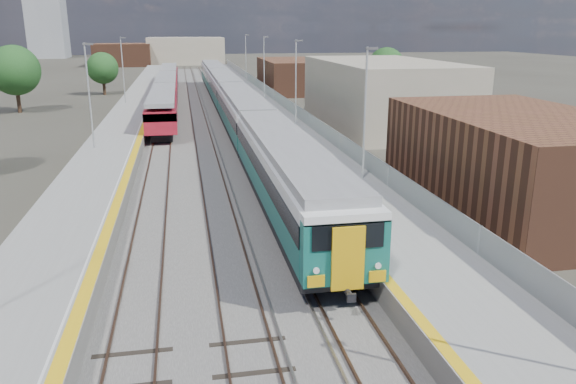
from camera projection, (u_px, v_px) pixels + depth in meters
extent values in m
plane|color=#47443A|center=(219.00, 122.00, 58.61)|extent=(320.00, 320.00, 0.00)
cube|color=#565451|center=(196.00, 119.00, 60.56)|extent=(10.50, 155.00, 0.06)
cube|color=#4C3323|center=(223.00, 114.00, 63.43)|extent=(0.07, 160.00, 0.14)
cube|color=#4C3323|center=(235.00, 114.00, 63.69)|extent=(0.07, 160.00, 0.14)
cube|color=#4C3323|center=(191.00, 115.00, 62.81)|extent=(0.07, 160.00, 0.14)
cube|color=#4C3323|center=(204.00, 115.00, 63.07)|extent=(0.07, 160.00, 0.14)
cube|color=#4C3323|center=(159.00, 116.00, 62.20)|extent=(0.07, 160.00, 0.14)
cube|color=#4C3323|center=(173.00, 116.00, 62.45)|extent=(0.07, 160.00, 0.14)
cube|color=gray|center=(220.00, 114.00, 63.38)|extent=(0.08, 160.00, 0.10)
cube|color=gray|center=(207.00, 115.00, 63.13)|extent=(0.08, 160.00, 0.10)
cube|color=slate|center=(265.00, 113.00, 61.76)|extent=(4.70, 155.00, 1.00)
cube|color=gray|center=(265.00, 108.00, 61.61)|extent=(4.70, 155.00, 0.03)
cube|color=gold|center=(246.00, 109.00, 61.24)|extent=(0.40, 155.00, 0.01)
cube|color=gray|center=(284.00, 102.00, 61.84)|extent=(0.06, 155.00, 1.20)
cylinder|color=#9EA0A3|center=(365.00, 114.00, 32.03)|extent=(0.12, 0.12, 7.50)
cube|color=#4C4C4F|center=(372.00, 48.00, 31.05)|extent=(0.70, 0.18, 0.14)
cylinder|color=#9EA0A3|center=(296.00, 82.00, 50.89)|extent=(0.12, 0.12, 7.50)
cube|color=#4C4C4F|center=(299.00, 41.00, 49.91)|extent=(0.70, 0.18, 0.14)
cylinder|color=#9EA0A3|center=(264.00, 67.00, 69.75)|extent=(0.12, 0.12, 7.50)
cube|color=#4C4C4F|center=(266.00, 37.00, 68.77)|extent=(0.70, 0.18, 0.14)
cylinder|color=#9EA0A3|center=(246.00, 59.00, 88.61)|extent=(0.12, 0.12, 7.50)
cube|color=#4C4C4F|center=(247.00, 35.00, 87.63)|extent=(0.70, 0.18, 0.14)
cube|color=slate|center=(131.00, 117.00, 59.23)|extent=(4.30, 155.00, 1.00)
cube|color=gray|center=(131.00, 112.00, 59.08)|extent=(4.30, 155.00, 0.03)
cube|color=gold|center=(149.00, 111.00, 59.42)|extent=(0.45, 155.00, 0.01)
cube|color=silver|center=(146.00, 111.00, 59.35)|extent=(0.08, 155.00, 0.01)
cylinder|color=#9EA0A3|center=(89.00, 96.00, 40.37)|extent=(0.12, 0.12, 7.50)
cube|color=#4C4C4F|center=(88.00, 44.00, 39.39)|extent=(0.70, 0.18, 0.14)
cylinder|color=#9EA0A3|center=(123.00, 70.00, 64.89)|extent=(0.12, 0.12, 7.50)
cube|color=#4C4C4F|center=(123.00, 38.00, 63.91)|extent=(0.70, 0.18, 0.14)
cube|color=brown|center=(518.00, 162.00, 30.18)|extent=(9.00, 16.00, 5.20)
cube|color=gray|center=(382.00, 94.00, 55.83)|extent=(11.00, 22.00, 6.40)
cube|color=brown|center=(290.00, 76.00, 86.64)|extent=(8.00, 18.00, 4.80)
cube|color=gray|center=(186.00, 51.00, 151.57)|extent=(20.00, 14.00, 7.00)
cube|color=brown|center=(123.00, 55.00, 144.22)|extent=(14.00, 12.00, 5.60)
cube|color=black|center=(287.00, 198.00, 29.34)|extent=(2.90, 20.82, 0.49)
cube|color=#115954|center=(287.00, 183.00, 29.10)|extent=(3.01, 20.82, 1.22)
cube|color=black|center=(287.00, 165.00, 28.83)|extent=(3.08, 20.82, 0.83)
cube|color=silver|center=(287.00, 152.00, 28.64)|extent=(3.01, 20.82, 0.51)
cube|color=gray|center=(287.00, 144.00, 28.51)|extent=(2.67, 20.82, 0.43)
cube|color=black|center=(243.00, 129.00, 49.45)|extent=(2.90, 20.82, 0.49)
cube|color=#115954|center=(243.00, 119.00, 49.21)|extent=(3.01, 20.82, 1.22)
cube|color=black|center=(242.00, 108.00, 48.94)|extent=(3.08, 20.82, 0.83)
cube|color=silver|center=(242.00, 101.00, 48.75)|extent=(3.01, 20.82, 0.51)
cube|color=gray|center=(242.00, 96.00, 48.62)|extent=(2.67, 20.82, 0.43)
cube|color=black|center=(224.00, 100.00, 69.56)|extent=(2.90, 20.82, 0.49)
cube|color=#115954|center=(224.00, 93.00, 69.32)|extent=(3.01, 20.82, 1.22)
cube|color=black|center=(224.00, 85.00, 69.04)|extent=(3.08, 20.82, 0.83)
cube|color=silver|center=(224.00, 79.00, 68.86)|extent=(3.01, 20.82, 0.51)
cube|color=gray|center=(223.00, 76.00, 68.73)|extent=(2.67, 20.82, 0.43)
cube|color=black|center=(214.00, 83.00, 89.67)|extent=(2.90, 20.82, 0.49)
cube|color=#115954|center=(214.00, 78.00, 89.42)|extent=(3.01, 20.82, 1.22)
cube|color=black|center=(214.00, 72.00, 89.15)|extent=(3.08, 20.82, 0.83)
cube|color=silver|center=(213.00, 68.00, 88.97)|extent=(3.01, 20.82, 0.51)
cube|color=gray|center=(213.00, 65.00, 88.84)|extent=(2.67, 20.82, 0.43)
cube|color=#115954|center=(345.00, 251.00, 18.88)|extent=(2.99, 0.64, 2.24)
cube|color=black|center=(348.00, 237.00, 18.39)|extent=(2.46, 0.06, 0.85)
cube|color=gold|center=(348.00, 259.00, 18.54)|extent=(1.12, 0.11, 2.24)
cube|color=black|center=(164.00, 124.00, 54.88)|extent=(1.82, 15.51, 0.63)
cube|color=maroon|center=(163.00, 109.00, 54.45)|extent=(2.69, 18.24, 1.92)
cube|color=black|center=(163.00, 104.00, 54.31)|extent=(2.75, 18.24, 0.67)
cube|color=gray|center=(162.00, 94.00, 54.04)|extent=(2.40, 18.24, 0.38)
cube|color=black|center=(168.00, 101.00, 72.55)|extent=(1.82, 15.51, 0.63)
cube|color=maroon|center=(167.00, 89.00, 72.13)|extent=(2.69, 18.24, 1.92)
cube|color=black|center=(167.00, 85.00, 71.99)|extent=(2.75, 18.24, 0.67)
cube|color=gray|center=(166.00, 77.00, 71.72)|extent=(2.40, 18.24, 0.38)
cube|color=black|center=(170.00, 86.00, 90.23)|extent=(1.82, 15.51, 0.63)
cube|color=maroon|center=(169.00, 77.00, 89.80)|extent=(2.69, 18.24, 1.92)
cube|color=black|center=(169.00, 74.00, 89.67)|extent=(2.75, 18.24, 0.67)
cube|color=gray|center=(169.00, 68.00, 89.40)|extent=(2.40, 18.24, 0.38)
cylinder|color=#382619|center=(19.00, 101.00, 64.92)|extent=(0.44, 0.44, 2.69)
sphere|color=#1C451A|center=(15.00, 70.00, 63.93)|extent=(5.67, 5.67, 5.67)
cylinder|color=#382619|center=(104.00, 87.00, 82.37)|extent=(0.44, 0.44, 2.14)
sphere|color=#1C451A|center=(102.00, 68.00, 81.58)|extent=(4.53, 4.53, 4.53)
cylinder|color=#382619|center=(385.00, 89.00, 79.55)|extent=(0.44, 0.44, 2.42)
sphere|color=#1C451A|center=(386.00, 66.00, 78.66)|extent=(5.11, 5.11, 5.11)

